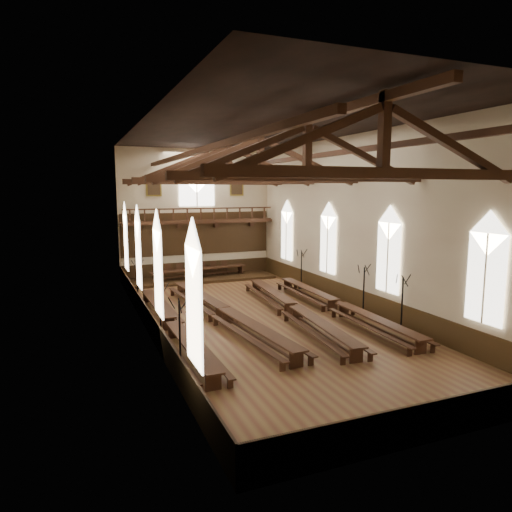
{
  "coord_description": "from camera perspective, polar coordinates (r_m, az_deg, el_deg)",
  "views": [
    {
      "loc": [
        -9.15,
        -21.98,
        6.9
      ],
      "look_at": [
        0.35,
        1.5,
        3.18
      ],
      "focal_mm": 32.0,
      "sensor_mm": 36.0,
      "label": 1
    }
  ],
  "objects": [
    {
      "name": "dais",
      "position": [
        35.2,
        -7.05,
        -2.85
      ],
      "size": [
        11.4,
        3.04,
        0.2
      ],
      "primitive_type": "cube",
      "color": "#362410",
      "rests_on": "ground"
    },
    {
      "name": "refectory_row_d",
      "position": [
        26.0,
        10.23,
        -5.96
      ],
      "size": [
        1.67,
        14.26,
        0.73
      ],
      "color": "#371A11",
      "rests_on": "ground"
    },
    {
      "name": "refectory_row_b",
      "position": [
        24.06,
        -4.03,
        -6.92
      ],
      "size": [
        2.26,
        14.83,
        0.78
      ],
      "color": "#371A11",
      "rests_on": "ground"
    },
    {
      "name": "refectory_row_c",
      "position": [
        24.93,
        4.76,
        -6.46
      ],
      "size": [
        2.12,
        14.43,
        0.74
      ],
      "color": "#371A11",
      "rests_on": "ground"
    },
    {
      "name": "candelabrum_left_far",
      "position": [
        29.49,
        -14.58,
        -3.9
      ],
      "size": [
        0.77,
        0.75,
        2.58
      ],
      "color": "black",
      "rests_on": "ground"
    },
    {
      "name": "candelabrum_right_far",
      "position": [
        32.08,
        5.67,
        -2.58
      ],
      "size": [
        0.81,
        0.83,
        2.77
      ],
      "color": "black",
      "rests_on": "ground"
    },
    {
      "name": "side_windows",
      "position": [
        24.02,
        0.56,
        0.79
      ],
      "size": [
        11.85,
        19.8,
        4.5
      ],
      "color": "white",
      "rests_on": "room_walls"
    },
    {
      "name": "end_window",
      "position": [
        36.06,
        -7.43,
        8.79
      ],
      "size": [
        2.8,
        0.12,
        3.8
      ],
      "color": "silver",
      "rests_on": "room_walls"
    },
    {
      "name": "candelabrum_left_near",
      "position": [
        18.08,
        -9.46,
        -11.23
      ],
      "size": [
        0.87,
        0.82,
        2.88
      ],
      "color": "black",
      "rests_on": "ground"
    },
    {
      "name": "candelabrum_left_mid",
      "position": [
        21.97,
        -11.84,
        -7.97
      ],
      "size": [
        0.74,
        0.79,
        2.61
      ],
      "color": "black",
      "rests_on": "ground"
    },
    {
      "name": "ground",
      "position": [
        24.79,
        0.55,
        -7.82
      ],
      "size": [
        26.0,
        26.0,
        0.0
      ],
      "primitive_type": "plane",
      "color": "brown",
      "rests_on": "ground"
    },
    {
      "name": "candelabrum_right_mid",
      "position": [
        25.95,
        13.27,
        -5.34
      ],
      "size": [
        0.86,
        0.81,
        2.84
      ],
      "color": "black",
      "rests_on": "ground"
    },
    {
      "name": "roof_trusses",
      "position": [
        23.85,
        0.57,
        11.51
      ],
      "size": [
        11.7,
        25.7,
        2.8
      ],
      "color": "#371A11",
      "rests_on": "room_walls"
    },
    {
      "name": "minstrels_gallery",
      "position": [
        35.95,
        -7.23,
        3.5
      ],
      "size": [
        11.8,
        1.24,
        3.7
      ],
      "color": "#371A11",
      "rests_on": "room_walls"
    },
    {
      "name": "high_table",
      "position": [
        35.07,
        -7.07,
        -1.72
      ],
      "size": [
        7.7,
        1.9,
        0.72
      ],
      "color": "#371A11",
      "rests_on": "dais"
    },
    {
      "name": "wainscot_band",
      "position": [
        24.63,
        0.55,
        -6.47
      ],
      "size": [
        12.0,
        26.0,
        1.2
      ],
      "color": "#362410",
      "rests_on": "ground"
    },
    {
      "name": "high_chairs",
      "position": [
        35.79,
        -7.39,
        -1.57
      ],
      "size": [
        4.99,
        0.5,
        1.06
      ],
      "color": "#371A11",
      "rests_on": "dais"
    },
    {
      "name": "room_walls",
      "position": [
        23.81,
        0.57,
        7.29
      ],
      "size": [
        26.0,
        26.0,
        26.0
      ],
      "color": "beige",
      "rests_on": "ground"
    },
    {
      "name": "portraits",
      "position": [
        36.06,
        -7.42,
        8.6
      ],
      "size": [
        7.75,
        0.09,
        1.45
      ],
      "color": "olive",
      "rests_on": "room_walls"
    },
    {
      "name": "refectory_row_a",
      "position": [
        22.47,
        -10.55,
        -8.27
      ],
      "size": [
        1.53,
        14.18,
        0.72
      ],
      "color": "#371A11",
      "rests_on": "ground"
    },
    {
      "name": "candelabrum_right_near",
      "position": [
        23.53,
        17.73,
        -6.92
      ],
      "size": [
        0.79,
        0.87,
        2.84
      ],
      "color": "black",
      "rests_on": "ground"
    }
  ]
}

